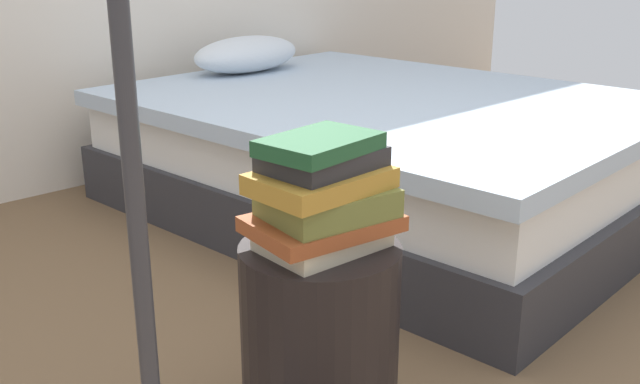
{
  "coord_description": "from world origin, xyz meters",
  "views": [
    {
      "loc": [
        -0.95,
        -1.01,
        1.01
      ],
      "look_at": [
        0.0,
        0.0,
        0.54
      ],
      "focal_mm": 41.29,
      "sensor_mm": 36.0,
      "label": 1
    }
  ],
  "objects": [
    {
      "name": "book_cream",
      "position": [
        -0.0,
        -0.01,
        0.44
      ],
      "size": [
        0.25,
        0.18,
        0.04
      ],
      "primitive_type": "cube",
      "rotation": [
        0.0,
        0.0,
        -0.05
      ],
      "color": "beige",
      "rests_on": "side_table"
    },
    {
      "name": "book_charcoal",
      "position": [
        0.01,
        0.0,
        0.61
      ],
      "size": [
        0.23,
        0.17,
        0.04
      ],
      "primitive_type": "cube",
      "rotation": [
        0.0,
        0.0,
        0.04
      ],
      "color": "#28282D",
      "rests_on": "book_ochre"
    },
    {
      "name": "book_forest",
      "position": [
        -0.01,
        -0.01,
        0.64
      ],
      "size": [
        0.24,
        0.18,
        0.03
      ],
      "primitive_type": "cube",
      "rotation": [
        0.0,
        0.0,
        0.11
      ],
      "color": "#1E512D",
      "rests_on": "book_charcoal"
    },
    {
      "name": "bed",
      "position": [
        1.15,
        0.87,
        0.23
      ],
      "size": [
        1.67,
        2.1,
        0.62
      ],
      "rotation": [
        0.0,
        0.0,
        0.07
      ],
      "color": "#2D2D33",
      "rests_on": "ground_plane"
    },
    {
      "name": "book_olive",
      "position": [
        0.01,
        -0.01,
        0.52
      ],
      "size": [
        0.27,
        0.22,
        0.06
      ],
      "primitive_type": "cube",
      "rotation": [
        0.0,
        0.0,
        -0.15
      ],
      "color": "olive",
      "rests_on": "book_rust"
    },
    {
      "name": "side_table",
      "position": [
        0.0,
        0.0,
        0.21
      ],
      "size": [
        0.34,
        0.34,
        0.42
      ],
      "primitive_type": "cylinder",
      "color": "black",
      "rests_on": "ground_plane"
    },
    {
      "name": "book_ochre",
      "position": [
        -0.01,
        -0.01,
        0.57
      ],
      "size": [
        0.26,
        0.18,
        0.04
      ],
      "primitive_type": "cube",
      "rotation": [
        0.0,
        0.0,
        0.0
      ],
      "color": "#B7842D",
      "rests_on": "book_olive"
    },
    {
      "name": "book_rust",
      "position": [
        -0.0,
        -0.01,
        0.48
      ],
      "size": [
        0.31,
        0.24,
        0.03
      ],
      "primitive_type": "cube",
      "rotation": [
        0.0,
        0.0,
        -0.14
      ],
      "color": "#994723",
      "rests_on": "book_cream"
    }
  ]
}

